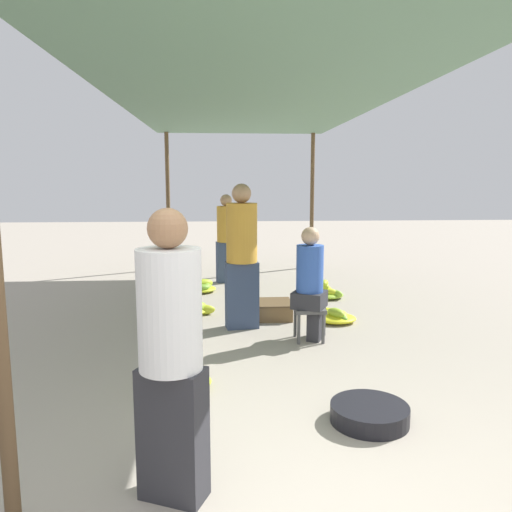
# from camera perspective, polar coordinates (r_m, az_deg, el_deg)

# --- Properties ---
(canopy_post_back_left) EXTENTS (0.08, 0.08, 2.73)m
(canopy_post_back_left) POSITION_cam_1_polar(r_m,az_deg,el_deg) (10.19, -10.01, 6.13)
(canopy_post_back_left) COLOR brown
(canopy_post_back_left) RESTS_ON ground
(canopy_post_back_right) EXTENTS (0.08, 0.08, 2.73)m
(canopy_post_back_right) POSITION_cam_1_polar(r_m,az_deg,el_deg) (10.29, 6.42, 6.23)
(canopy_post_back_right) COLOR brown
(canopy_post_back_right) RESTS_ON ground
(canopy_tarp) EXTENTS (3.31, 8.10, 0.04)m
(canopy_tarp) POSITION_cam_1_polar(r_m,az_deg,el_deg) (6.36, -0.52, 17.35)
(canopy_tarp) COLOR #567A60
(canopy_tarp) RESTS_ON canopy_post_front_left
(vendor_foreground) EXTENTS (0.45, 0.45, 1.64)m
(vendor_foreground) POSITION_cam_1_polar(r_m,az_deg,el_deg) (2.80, -9.71, -10.86)
(vendor_foreground) COLOR #2D2D33
(vendor_foreground) RESTS_ON ground
(stool) EXTENTS (0.34, 0.34, 0.38)m
(stool) POSITION_cam_1_polar(r_m,az_deg,el_deg) (5.64, 6.09, -6.56)
(stool) COLOR #4C4C4C
(stool) RESTS_ON ground
(vendor_seated) EXTENTS (0.45, 0.45, 1.28)m
(vendor_seated) POSITION_cam_1_polar(r_m,az_deg,el_deg) (5.57, 6.30, -3.03)
(vendor_seated) COLOR #2D2D33
(vendor_seated) RESTS_ON ground
(basin_black) EXTENTS (0.58, 0.58, 0.13)m
(basin_black) POSITION_cam_1_polar(r_m,az_deg,el_deg) (3.97, 12.84, -17.15)
(basin_black) COLOR black
(basin_black) RESTS_ON ground
(banana_pile_left_0) EXTENTS (0.53, 0.51, 0.23)m
(banana_pile_left_0) POSITION_cam_1_polar(r_m,az_deg,el_deg) (4.50, -9.01, -13.87)
(banana_pile_left_0) COLOR yellow
(banana_pile_left_0) RESTS_ON ground
(banana_pile_left_1) EXTENTS (0.53, 0.48, 0.17)m
(banana_pile_left_1) POSITION_cam_1_polar(r_m,az_deg,el_deg) (6.79, -7.16, -6.07)
(banana_pile_left_1) COLOR #9DC330
(banana_pile_left_1) RESTS_ON ground
(banana_pile_left_2) EXTENTS (0.57, 0.50, 0.20)m
(banana_pile_left_2) POSITION_cam_1_polar(r_m,az_deg,el_deg) (8.10, -6.52, -3.59)
(banana_pile_left_2) COLOR #8EBD33
(banana_pile_left_2) RESTS_ON ground
(banana_pile_right_0) EXTENTS (0.52, 0.52, 0.19)m
(banana_pile_right_0) POSITION_cam_1_polar(r_m,az_deg,el_deg) (6.47, 9.06, -6.85)
(banana_pile_right_0) COLOR yellow
(banana_pile_right_0) RESTS_ON ground
(banana_pile_right_1) EXTENTS (0.54, 0.58, 0.29)m
(banana_pile_right_1) POSITION_cam_1_polar(r_m,az_deg,el_deg) (7.73, 7.97, -4.10)
(banana_pile_right_1) COLOR #B1CB2D
(banana_pile_right_1) RESTS_ON ground
(crate_near) EXTENTS (0.52, 0.52, 0.22)m
(crate_near) POSITION_cam_1_polar(r_m,az_deg,el_deg) (6.56, 1.77, -6.15)
(crate_near) COLOR brown
(crate_near) RESTS_ON ground
(shopper_walking_mid) EXTENTS (0.42, 0.42, 1.74)m
(shopper_walking_mid) POSITION_cam_1_polar(r_m,az_deg,el_deg) (5.97, -1.64, 0.20)
(shopper_walking_mid) COLOR #384766
(shopper_walking_mid) RESTS_ON ground
(shopper_walking_far) EXTENTS (0.40, 0.40, 1.55)m
(shopper_walking_far) POSITION_cam_1_polar(r_m,az_deg,el_deg) (8.75, -3.41, 2.18)
(shopper_walking_far) COLOR #384766
(shopper_walking_far) RESTS_ON ground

